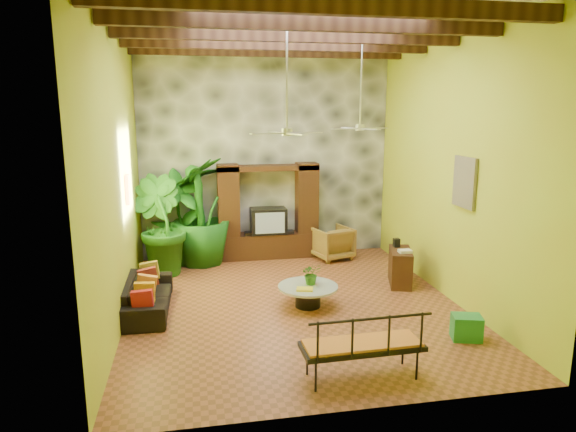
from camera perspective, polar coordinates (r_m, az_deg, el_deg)
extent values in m
plane|color=brown|center=(9.71, 0.62, -9.76)|extent=(7.00, 7.00, 0.00)
cube|color=silver|center=(9.13, 0.70, 20.81)|extent=(6.00, 7.00, 0.02)
cube|color=gold|center=(12.52, -2.51, 6.93)|extent=(6.00, 0.02, 5.00)
cube|color=gold|center=(9.00, -18.48, 4.36)|extent=(0.02, 7.00, 5.00)
cube|color=gold|center=(10.11, 17.64, 5.18)|extent=(0.02, 7.00, 5.00)
cube|color=#34363B|center=(12.46, -2.47, 6.91)|extent=(5.98, 0.10, 4.98)
cube|color=#331D10|center=(6.60, 5.51, 22.25)|extent=(5.95, 0.16, 0.22)
cube|color=#331D10|center=(7.84, 2.70, 20.64)|extent=(5.95, 0.16, 0.22)
cube|color=#331D10|center=(9.10, 0.70, 19.44)|extent=(5.95, 0.16, 0.22)
cube|color=#331D10|center=(10.37, -0.80, 18.52)|extent=(5.95, 0.16, 0.22)
cube|color=#331D10|center=(11.65, -1.95, 17.79)|extent=(5.95, 0.16, 0.22)
cube|color=#321E0E|center=(12.56, -2.18, -3.26)|extent=(2.40, 0.50, 0.60)
cube|color=#321E0E|center=(12.23, -6.63, 1.06)|extent=(0.50, 0.48, 2.00)
cube|color=#321E0E|center=(12.51, 2.09, 1.38)|extent=(0.50, 0.48, 2.00)
cube|color=#321E0E|center=(12.20, -2.26, 5.38)|extent=(2.40, 0.48, 0.12)
cube|color=black|center=(12.39, -2.19, -0.52)|extent=(0.85, 0.52, 0.62)
cube|color=#8C99A8|center=(12.13, -2.00, -0.79)|extent=(0.70, 0.02, 0.50)
cylinder|color=#B2B2B6|center=(8.61, -0.12, 15.32)|extent=(0.04, 0.04, 1.80)
cylinder|color=#B2B2B6|center=(8.60, -0.12, 9.33)|extent=(0.18, 0.18, 0.12)
cube|color=#B2B2B6|center=(8.77, 2.03, 9.24)|extent=(0.58, 0.26, 0.01)
cube|color=#B2B2B6|center=(8.93, -1.13, 9.29)|extent=(0.26, 0.58, 0.01)
cube|color=#B2B2B6|center=(8.45, -2.35, 9.14)|extent=(0.58, 0.26, 0.01)
cube|color=#B2B2B6|center=(8.28, 0.97, 9.09)|extent=(0.26, 0.58, 0.01)
cylinder|color=#B2B2B6|center=(10.61, 8.14, 14.57)|extent=(0.04, 0.04, 1.80)
cylinder|color=#B2B2B6|center=(10.61, 7.99, 9.71)|extent=(0.18, 0.18, 0.12)
cube|color=#B2B2B6|center=(10.81, 9.60, 9.59)|extent=(0.58, 0.26, 0.01)
cube|color=#B2B2B6|center=(10.91, 6.93, 9.69)|extent=(0.26, 0.58, 0.01)
cube|color=#B2B2B6|center=(10.41, 6.32, 9.60)|extent=(0.58, 0.26, 0.01)
cube|color=#B2B2B6|center=(10.31, 9.11, 9.50)|extent=(0.26, 0.58, 0.01)
cube|color=orange|center=(10.03, -17.36, 2.84)|extent=(0.06, 0.32, 0.55)
cube|color=#235682|center=(9.60, 19.03, 3.55)|extent=(0.06, 0.70, 0.90)
imported|color=black|center=(9.65, -15.39, -8.50)|extent=(0.83, 2.02, 0.58)
imported|color=brown|center=(12.46, 4.91, -2.98)|extent=(1.05, 1.07, 0.78)
imported|color=#1B651A|center=(12.01, -11.97, -0.21)|extent=(1.39, 1.18, 2.23)
imported|color=#1F5E18|center=(11.45, -14.13, -1.04)|extent=(1.54, 1.51, 2.18)
imported|color=#175616|center=(12.03, -9.73, 0.55)|extent=(1.92, 1.92, 2.50)
cylinder|color=black|center=(9.56, 2.22, -8.98)|extent=(0.47, 0.47, 0.36)
cylinder|color=silver|center=(9.49, 2.23, -7.85)|extent=(1.10, 1.10, 0.04)
imported|color=#285B17|center=(9.50, 2.62, -6.42)|extent=(0.36, 0.31, 0.40)
cube|color=yellow|center=(9.26, 1.87, -8.13)|extent=(0.34, 0.28, 0.03)
cube|color=black|center=(7.18, 8.23, -14.15)|extent=(1.67, 0.60, 0.07)
cube|color=#CB722E|center=(7.16, 8.24, -13.86)|extent=(1.59, 0.54, 0.06)
cube|color=black|center=(6.81, 9.12, -13.16)|extent=(1.66, 0.09, 0.54)
cube|color=#381812|center=(10.89, 12.36, -5.57)|extent=(0.67, 1.00, 0.73)
cube|color=#1B6621|center=(8.74, 19.22, -11.62)|extent=(0.52, 0.45, 0.39)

